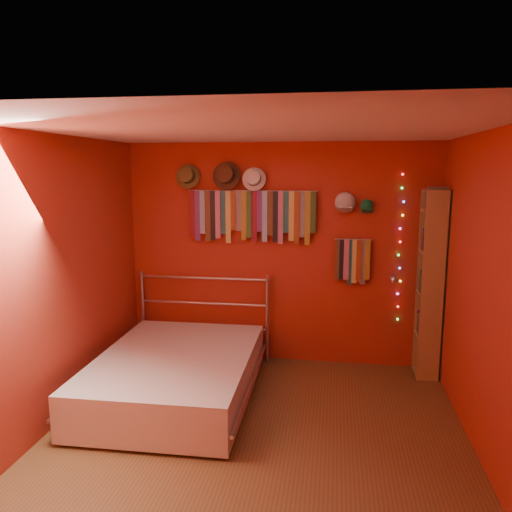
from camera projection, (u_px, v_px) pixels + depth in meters
The scene contains 16 objects.
ground at pixel (256, 435), 4.18m from camera, with size 3.50×3.50×0.00m, color brown.
back_wall at pixel (280, 254), 5.67m from camera, with size 3.50×0.02×2.50m, color maroon.
right_wall at pixel (489, 299), 3.69m from camera, with size 0.02×3.50×2.50m, color maroon.
left_wall at pixel (53, 283), 4.24m from camera, with size 0.02×3.50×2.50m, color maroon.
ceiling at pixel (256, 129), 3.75m from camera, with size 3.50×3.50×0.02m, color white.
tie_rack at pixel (252, 214), 5.58m from camera, with size 1.45×0.03×0.60m.
small_tie_rack at pixel (353, 260), 5.49m from camera, with size 0.40×0.03×0.51m.
fedora_olive at pixel (187, 176), 5.59m from camera, with size 0.28×0.15×0.27m.
fedora_brown at pixel (226, 175), 5.51m from camera, with size 0.32×0.17×0.31m.
fedora_white at pixel (254, 178), 5.48m from camera, with size 0.26×0.14×0.26m.
cap_white at pixel (345, 203), 5.40m from camera, with size 0.20×0.25×0.20m.
cap_green at pixel (367, 206), 5.37m from camera, with size 0.16×0.20×0.16m.
fairy_lights at pixel (400, 248), 5.41m from camera, with size 0.06×0.02×1.62m.
reading_lamp at pixel (393, 279), 5.26m from camera, with size 0.08×0.33×0.10m.
bookshelf at pixel (434, 284), 5.24m from camera, with size 0.25×0.34×2.00m.
bed at pixel (176, 374), 4.85m from camera, with size 1.56×2.11×1.02m.
Camera 1 is at (0.61, -3.81, 2.20)m, focal length 35.00 mm.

